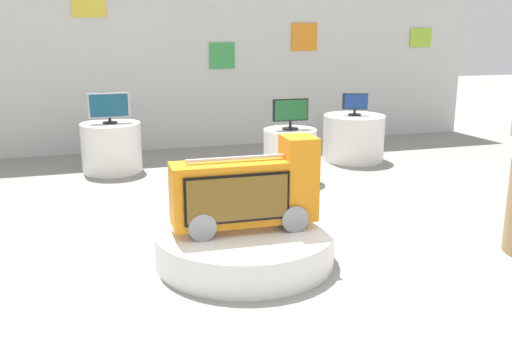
% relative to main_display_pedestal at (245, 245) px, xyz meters
% --- Properties ---
extents(ground_plane, '(30.00, 30.00, 0.00)m').
position_rel_main_display_pedestal_xyz_m(ground_plane, '(0.12, -0.35, -0.14)').
color(ground_plane, gray).
extents(back_wall_display, '(10.49, 0.13, 3.06)m').
position_rel_main_display_pedestal_xyz_m(back_wall_display, '(0.11, 4.78, 1.39)').
color(back_wall_display, silver).
rests_on(back_wall_display, ground).
extents(main_display_pedestal, '(1.51, 1.51, 0.28)m').
position_rel_main_display_pedestal_xyz_m(main_display_pedestal, '(0.00, 0.00, 0.00)').
color(main_display_pedestal, white).
rests_on(main_display_pedestal, ground).
extents(novelty_firetruck_tv, '(1.21, 0.39, 0.77)m').
position_rel_main_display_pedestal_xyz_m(novelty_firetruck_tv, '(0.02, -0.01, 0.46)').
color(novelty_firetruck_tv, gray).
rests_on(novelty_firetruck_tv, main_display_pedestal).
extents(display_pedestal_left_rear, '(0.89, 0.89, 0.66)m').
position_rel_main_display_pedestal_xyz_m(display_pedestal_left_rear, '(2.54, 3.17, 0.19)').
color(display_pedestal_left_rear, white).
rests_on(display_pedestal_left_rear, ground).
extents(tv_on_left_rear, '(0.36, 0.19, 0.32)m').
position_rel_main_display_pedestal_xyz_m(tv_on_left_rear, '(2.55, 3.17, 0.69)').
color(tv_on_left_rear, black).
rests_on(tv_on_left_rear, display_pedestal_left_rear).
extents(display_pedestal_center_rear, '(0.80, 0.80, 0.66)m').
position_rel_main_display_pedestal_xyz_m(display_pedestal_center_rear, '(-0.89, 3.49, 0.19)').
color(display_pedestal_center_rear, white).
rests_on(display_pedestal_center_rear, ground).
extents(tv_on_center_rear, '(0.54, 0.20, 0.40)m').
position_rel_main_display_pedestal_xyz_m(tv_on_center_rear, '(-0.89, 3.49, 0.74)').
color(tv_on_center_rear, black).
rests_on(tv_on_center_rear, display_pedestal_center_rear).
extents(display_pedestal_right_rear, '(0.67, 0.67, 0.66)m').
position_rel_main_display_pedestal_xyz_m(display_pedestal_right_rear, '(1.26, 2.36, 0.19)').
color(display_pedestal_right_rear, white).
rests_on(display_pedestal_right_rear, ground).
extents(tv_on_right_rear, '(0.46, 0.21, 0.38)m').
position_rel_main_display_pedestal_xyz_m(tv_on_right_rear, '(1.26, 2.36, 0.74)').
color(tv_on_right_rear, black).
rests_on(tv_on_right_rear, display_pedestal_right_rear).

